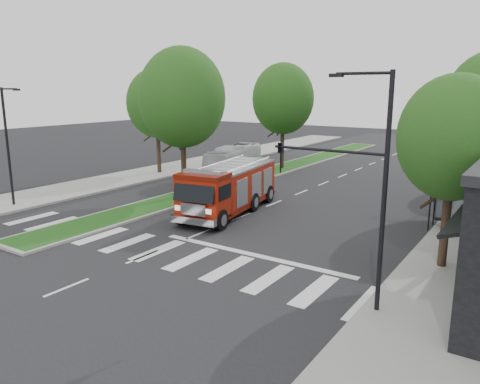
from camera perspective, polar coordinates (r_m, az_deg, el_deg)
The scene contains 13 objects.
ground at distance 24.53m, azimuth -5.13°, elevation -5.17°, with size 140.00×140.00×0.00m, color black.
sidewalk_left at distance 41.24m, azimuth -12.19°, elevation 1.98°, with size 5.00×80.00×0.15m, color gray.
median at distance 42.32m, azimuth 3.81°, elevation 2.51°, with size 3.00×50.00×0.15m.
bus_shelter at distance 27.08m, azimuth 25.49°, elevation -0.20°, with size 3.20×1.60×2.61m.
tree_right_near at distance 20.50m, azimuth 24.62°, elevation 5.99°, with size 4.40×4.40×8.05m.
tree_median_near at distance 31.83m, azimuth -7.08°, elevation 11.33°, with size 5.80×5.80×10.16m.
tree_median_far at distance 43.43m, azimuth 5.28°, elevation 11.25°, with size 5.60×5.60×9.72m.
tree_left_mid at distance 41.66m, azimuth -10.09°, elevation 10.61°, with size 5.20×5.20×9.16m.
streetlight_right_near at distance 15.76m, azimuth 14.23°, elevation 2.00°, with size 4.08×0.22×8.00m.
streetlight_left_near at distance 32.56m, azimuth -26.40°, elevation 5.53°, with size 1.90×0.20×7.50m.
streetlight_right_far at distance 38.52m, azimuth 27.26°, elevation 6.76°, with size 2.11×0.20×8.00m.
fire_engine at distance 28.31m, azimuth -1.33°, elevation 0.43°, with size 4.01×9.33×3.13m.
city_bus at distance 41.52m, azimuth -0.76°, elevation 3.96°, with size 2.07×8.86×2.47m, color white.
Camera 1 is at (14.72, -18.15, 7.45)m, focal length 35.00 mm.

